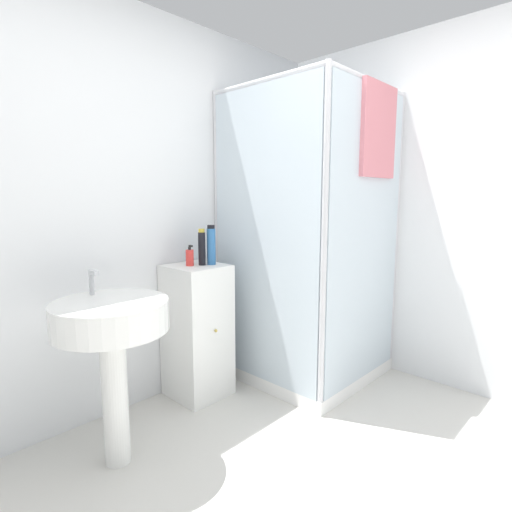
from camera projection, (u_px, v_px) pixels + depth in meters
wall_back at (126, 213)px, 2.47m from camera, size 6.40×0.06×2.50m
wall_right at (507, 212)px, 2.53m from camera, size 0.06×6.40×2.50m
shower_enclosure at (310, 304)px, 2.96m from camera, size 0.98×1.01×2.09m
vanity_cabinet at (197, 331)px, 2.70m from camera, size 0.36×0.39×0.90m
sink at (112, 332)px, 1.95m from camera, size 0.55×0.55×0.98m
soap_dispenser at (190, 257)px, 2.61m from camera, size 0.05×0.05×0.14m
shampoo_bottle_tall_black at (202, 247)px, 2.63m from camera, size 0.05×0.05×0.24m
shampoo_bottle_blue at (211, 245)px, 2.65m from camera, size 0.06×0.06×0.26m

